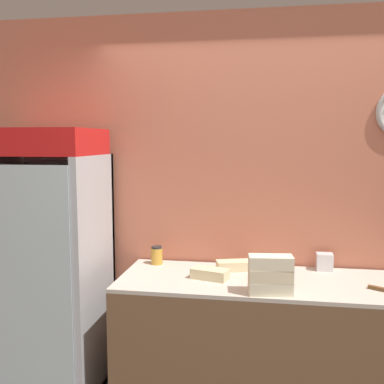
{
  "coord_description": "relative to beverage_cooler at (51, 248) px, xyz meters",
  "views": [
    {
      "loc": [
        -0.02,
        -1.97,
        1.79
      ],
      "look_at": [
        -0.5,
        0.87,
        1.46
      ],
      "focal_mm": 42.0,
      "sensor_mm": 36.0,
      "label": 1
    }
  ],
  "objects": [
    {
      "name": "beverage_cooler",
      "position": [
        0.0,
        0.0,
        0.0
      ],
      "size": [
        0.75,
        0.68,
        1.87
      ],
      "color": "#B2B7BC",
      "rests_on": "ground_plane"
    },
    {
      "name": "sandwich_stack_bottom",
      "position": [
        1.55,
        -0.33,
        -0.09
      ],
      "size": [
        0.27,
        0.15,
        0.08
      ],
      "color": "beige",
      "rests_on": "prep_counter"
    },
    {
      "name": "sandwich_stack_top",
      "position": [
        1.55,
        -0.33,
        0.06
      ],
      "size": [
        0.27,
        0.15,
        0.08
      ],
      "color": "beige",
      "rests_on": "sandwich_stack_middle"
    },
    {
      "name": "sandwich_flat_left",
      "position": [
        1.16,
        -0.1,
        -0.1
      ],
      "size": [
        0.26,
        0.18,
        0.07
      ],
      "color": "beige",
      "rests_on": "prep_counter"
    },
    {
      "name": "wall_back",
      "position": [
        1.55,
        0.34,
        0.33
      ],
      "size": [
        5.2,
        0.09,
        2.7
      ],
      "color": "#B7664C",
      "rests_on": "ground_plane"
    },
    {
      "name": "condiment_jar",
      "position": [
        0.73,
        0.18,
        -0.07
      ],
      "size": [
        0.08,
        0.08,
        0.13
      ],
      "color": "gold",
      "rests_on": "prep_counter"
    },
    {
      "name": "napkin_dispenser",
      "position": [
        1.93,
        0.22,
        -0.07
      ],
      "size": [
        0.11,
        0.09,
        0.12
      ],
      "color": "silver",
      "rests_on": "prep_counter"
    },
    {
      "name": "prep_counter",
      "position": [
        1.54,
        -0.06,
        -0.58
      ],
      "size": [
        1.95,
        0.71,
        0.89
      ],
      "color": "brown",
      "rests_on": "ground_plane"
    },
    {
      "name": "sandwich_stack_middle",
      "position": [
        1.55,
        -0.33,
        -0.02
      ],
      "size": [
        0.27,
        0.15,
        0.08
      ],
      "color": "beige",
      "rests_on": "sandwich_stack_bottom"
    },
    {
      "name": "sandwich_flat_right",
      "position": [
        1.31,
        0.12,
        -0.1
      ],
      "size": [
        0.28,
        0.18,
        0.07
      ],
      "color": "beige",
      "rests_on": "prep_counter"
    }
  ]
}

